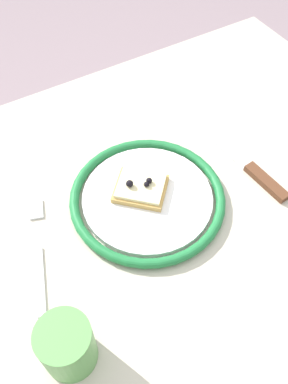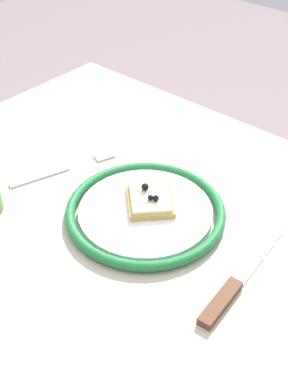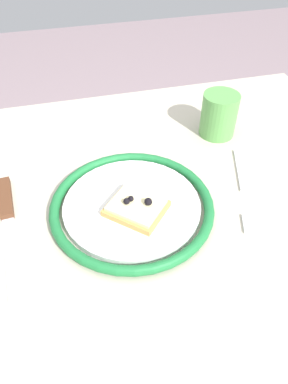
{
  "view_description": "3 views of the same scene",
  "coord_description": "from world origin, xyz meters",
  "px_view_note": "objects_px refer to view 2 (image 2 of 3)",
  "views": [
    {
      "loc": [
        -0.22,
        -0.33,
        1.3
      ],
      "look_at": [
        -0.02,
        0.0,
        0.78
      ],
      "focal_mm": 38.47,
      "sensor_mm": 36.0,
      "label": 1
    },
    {
      "loc": [
        0.39,
        -0.46,
        1.29
      ],
      "look_at": [
        -0.03,
        0.03,
        0.77
      ],
      "focal_mm": 47.79,
      "sensor_mm": 36.0,
      "label": 2
    },
    {
      "loc": [
        0.06,
        0.39,
        1.15
      ],
      "look_at": [
        -0.04,
        -0.0,
        0.76
      ],
      "focal_mm": 33.24,
      "sensor_mm": 36.0,
      "label": 3
    }
  ],
  "objects_px": {
    "dining_table": "(149,270)",
    "plate": "(145,212)",
    "knife": "(232,288)",
    "fork": "(65,169)",
    "pizza_slice_near": "(150,200)"
  },
  "relations": [
    {
      "from": "plate",
      "to": "knife",
      "type": "distance_m",
      "value": 0.2
    },
    {
      "from": "pizza_slice_near",
      "to": "fork",
      "type": "relative_size",
      "value": 0.56
    },
    {
      "from": "plate",
      "to": "fork",
      "type": "relative_size",
      "value": 1.32
    },
    {
      "from": "knife",
      "to": "fork",
      "type": "height_order",
      "value": "knife"
    },
    {
      "from": "pizza_slice_near",
      "to": "dining_table",
      "type": "bearing_deg",
      "value": -51.74
    },
    {
      "from": "plate",
      "to": "fork",
      "type": "xyz_separation_m",
      "value": [
        -0.19,
        0.0,
        -0.01
      ]
    },
    {
      "from": "dining_table",
      "to": "knife",
      "type": "xyz_separation_m",
      "value": [
        0.18,
        -0.03,
        0.11
      ]
    },
    {
      "from": "dining_table",
      "to": "fork",
      "type": "relative_size",
      "value": 5.12
    },
    {
      "from": "knife",
      "to": "fork",
      "type": "relative_size",
      "value": 1.23
    },
    {
      "from": "dining_table",
      "to": "plate",
      "type": "height_order",
      "value": "plate"
    },
    {
      "from": "dining_table",
      "to": "fork",
      "type": "bearing_deg",
      "value": 177.6
    },
    {
      "from": "plate",
      "to": "fork",
      "type": "bearing_deg",
      "value": 179.96
    },
    {
      "from": "dining_table",
      "to": "plate",
      "type": "distance_m",
      "value": 0.12
    },
    {
      "from": "dining_table",
      "to": "fork",
      "type": "distance_m",
      "value": 0.24
    },
    {
      "from": "dining_table",
      "to": "pizza_slice_near",
      "type": "relative_size",
      "value": 9.12
    }
  ]
}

